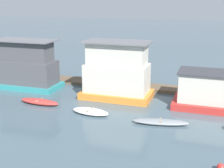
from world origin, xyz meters
name	(u,v)px	position (x,y,z in m)	size (l,w,h in m)	color
ground_plane	(115,96)	(0.00, 0.00, 0.00)	(200.00, 200.00, 0.00)	#475B66
dock_walkway	(125,85)	(0.00, 3.22, 0.15)	(33.80, 2.19, 0.30)	brown
houseboat_teal	(26,67)	(-9.42, -0.13, 2.16)	(6.85, 3.33, 4.87)	teal
houseboat_orange	(117,72)	(0.28, -0.42, 2.35)	(6.33, 3.62, 5.19)	orange
houseboat_red	(214,91)	(8.76, -0.51, 1.42)	(6.58, 3.83, 3.04)	red
dinghy_red	(39,102)	(-5.50, -4.32, 0.23)	(3.75, 1.29, 0.45)	red
dinghy_white	(90,111)	(-0.45, -5.11, 0.20)	(3.24, 1.68, 0.41)	white
dinghy_grey	(161,122)	(5.18, -5.44, 0.18)	(4.17, 1.70, 0.36)	gray
mooring_post_near_left	(179,87)	(5.64, 1.87, 0.82)	(0.26, 0.26, 1.64)	brown
buoy_red	(221,168)	(9.30, -10.75, 0.22)	(0.44, 0.44, 0.44)	red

